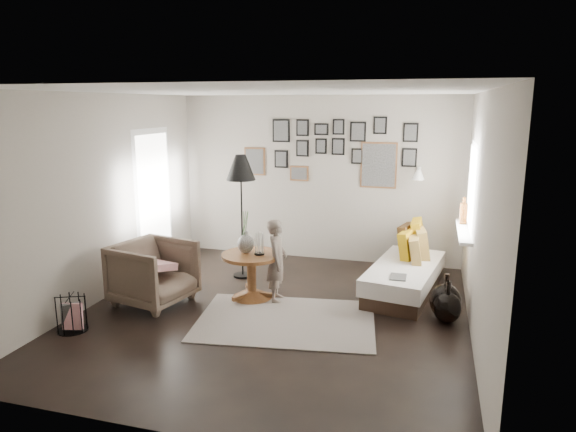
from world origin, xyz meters
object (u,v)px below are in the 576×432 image
(magazine_basket, at_px, (71,314))
(pedestal_table, at_px, (252,278))
(floor_lamp, at_px, (241,172))
(vase, at_px, (246,240))
(demijohn_small, at_px, (447,307))
(armchair, at_px, (154,273))
(demijohn_large, at_px, (445,301))
(child, at_px, (277,261))
(daybed, at_px, (405,272))

(magazine_basket, bearing_deg, pedestal_table, 42.77)
(floor_lamp, bearing_deg, magazine_basket, -117.48)
(vase, relative_size, demijohn_small, 1.09)
(armchair, relative_size, demijohn_small, 1.75)
(demijohn_large, bearing_deg, demijohn_small, -80.93)
(demijohn_small, bearing_deg, demijohn_large, 99.07)
(demijohn_small, bearing_deg, pedestal_table, 177.51)
(vase, bearing_deg, child, -1.26)
(demijohn_large, xyz_separation_m, child, (-2.05, -0.00, 0.32))
(vase, xyz_separation_m, magazine_basket, (-1.50, -1.49, -0.57))
(demijohn_large, xyz_separation_m, demijohn_small, (0.02, -0.12, -0.02))
(demijohn_small, distance_m, child, 2.11)
(demijohn_small, bearing_deg, floor_lamp, 162.77)
(floor_lamp, xyz_separation_m, magazine_basket, (-1.16, -2.24, -1.34))
(magazine_basket, relative_size, child, 0.39)
(pedestal_table, bearing_deg, child, 1.82)
(demijohn_small, bearing_deg, armchair, -173.78)
(armchair, distance_m, demijohn_large, 3.56)
(demijohn_small, bearing_deg, magazine_basket, -161.20)
(daybed, height_order, floor_lamp, floor_lamp)
(armchair, xyz_separation_m, demijohn_small, (3.53, 0.39, -0.21))
(daybed, relative_size, floor_lamp, 1.05)
(floor_lamp, bearing_deg, vase, -65.72)
(floor_lamp, height_order, magazine_basket, floor_lamp)
(pedestal_table, bearing_deg, magazine_basket, -137.23)
(armchair, relative_size, magazine_basket, 2.10)
(daybed, height_order, child, child)
(vase, distance_m, daybed, 2.17)
(demijohn_small, relative_size, child, 0.47)
(demijohn_small, bearing_deg, vase, 177.13)
(daybed, relative_size, demijohn_small, 3.74)
(pedestal_table, relative_size, floor_lamp, 0.43)
(floor_lamp, height_order, demijohn_large, floor_lamp)
(armchair, height_order, demijohn_small, armchair)
(daybed, bearing_deg, vase, -148.42)
(vase, xyz_separation_m, floor_lamp, (-0.34, 0.75, 0.77))
(daybed, distance_m, floor_lamp, 2.63)
(vase, bearing_deg, demijohn_small, -2.87)
(pedestal_table, height_order, magazine_basket, pedestal_table)
(floor_lamp, height_order, demijohn_small, floor_lamp)
(pedestal_table, xyz_separation_m, daybed, (1.89, 0.81, -0.01))
(daybed, distance_m, armchair, 3.28)
(armchair, distance_m, magazine_basket, 1.10)
(armchair, bearing_deg, magazine_basket, 166.88)
(armchair, bearing_deg, demijohn_large, -69.52)
(floor_lamp, bearing_deg, child, -45.13)
(armchair, xyz_separation_m, floor_lamp, (0.70, 1.26, 1.13))
(magazine_basket, bearing_deg, child, 37.51)
(daybed, distance_m, child, 1.76)
(vase, relative_size, child, 0.51)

